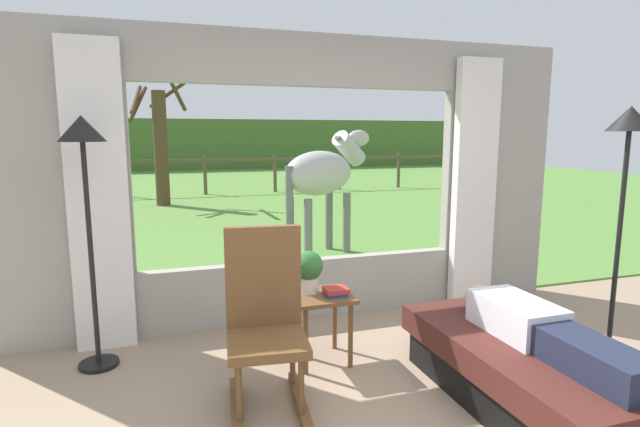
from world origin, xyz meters
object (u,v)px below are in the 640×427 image
(horse, at_px, (323,174))
(side_table, at_px, (321,306))
(reclining_person, at_px, (538,329))
(floor_lamp_right, at_px, (627,157))
(rocking_chair, at_px, (265,320))
(pasture_tree, at_px, (160,142))
(book_stack, at_px, (336,291))
(floor_lamp_left, at_px, (84,167))
(potted_plant, at_px, (308,269))
(recliner_sofa, at_px, (529,372))

(horse, bearing_deg, side_table, -51.34)
(reclining_person, xyz_separation_m, side_table, (-1.05, 1.04, -0.10))
(floor_lamp_right, bearing_deg, horse, 106.54)
(rocking_chair, relative_size, pasture_tree, 0.37)
(book_stack, xyz_separation_m, floor_lamp_left, (-1.68, 0.48, 0.92))
(reclining_person, relative_size, pasture_tree, 0.48)
(reclining_person, bearing_deg, potted_plant, 136.07)
(floor_lamp_left, height_order, floor_lamp_right, floor_lamp_right)
(reclining_person, xyz_separation_m, pasture_tree, (-2.08, 9.99, 0.99))
(reclining_person, height_order, floor_lamp_left, floor_lamp_left)
(book_stack, height_order, horse, horse)
(side_table, xyz_separation_m, horse, (1.04, 3.08, 0.73))
(side_table, distance_m, floor_lamp_left, 1.95)
(potted_plant, bearing_deg, recliner_sofa, -42.88)
(horse, height_order, pasture_tree, pasture_tree)
(side_table, height_order, pasture_tree, pasture_tree)
(rocking_chair, xyz_separation_m, floor_lamp_left, (-1.08, 0.86, 0.92))
(recliner_sofa, xyz_separation_m, book_stack, (-0.95, 0.93, 0.33))
(reclining_person, relative_size, rocking_chair, 1.28)
(floor_lamp_left, bearing_deg, potted_plant, -13.57)
(reclining_person, height_order, potted_plant, potted_plant)
(book_stack, bearing_deg, pasture_tree, 97.12)
(floor_lamp_right, relative_size, pasture_tree, 0.63)
(rocking_chair, height_order, book_stack, rocking_chair)
(potted_plant, xyz_separation_m, floor_lamp_right, (2.22, -0.66, 0.82))
(recliner_sofa, xyz_separation_m, side_table, (-1.05, 0.99, 0.21))
(reclining_person, relative_size, floor_lamp_left, 0.79)
(floor_lamp_left, distance_m, pasture_tree, 8.54)
(reclining_person, xyz_separation_m, rocking_chair, (-1.56, 0.60, 0.02))
(reclining_person, bearing_deg, side_table, 135.58)
(rocking_chair, height_order, horse, horse)
(floor_lamp_left, xyz_separation_m, pasture_tree, (0.56, 8.53, 0.04))
(potted_plant, relative_size, floor_lamp_left, 0.18)
(recliner_sofa, bearing_deg, pasture_tree, 102.10)
(floor_lamp_left, relative_size, floor_lamp_right, 0.96)
(horse, bearing_deg, potted_plant, -53.03)
(recliner_sofa, xyz_separation_m, reclining_person, (0.00, -0.05, 0.30))
(floor_lamp_right, bearing_deg, rocking_chair, 176.44)
(side_table, height_order, floor_lamp_left, floor_lamp_left)
(recliner_sofa, xyz_separation_m, floor_lamp_left, (-2.64, 1.41, 1.25))
(reclining_person, distance_m, book_stack, 1.37)
(potted_plant, distance_m, floor_lamp_right, 2.46)
(recliner_sofa, distance_m, floor_lamp_left, 3.24)
(floor_lamp_right, bearing_deg, potted_plant, 163.30)
(side_table, distance_m, pasture_tree, 9.07)
(rocking_chair, height_order, floor_lamp_left, floor_lamp_left)
(floor_lamp_left, relative_size, pasture_tree, 0.61)
(book_stack, height_order, floor_lamp_right, floor_lamp_right)
(pasture_tree, bearing_deg, floor_lamp_left, -93.74)
(book_stack, relative_size, floor_lamp_right, 0.09)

